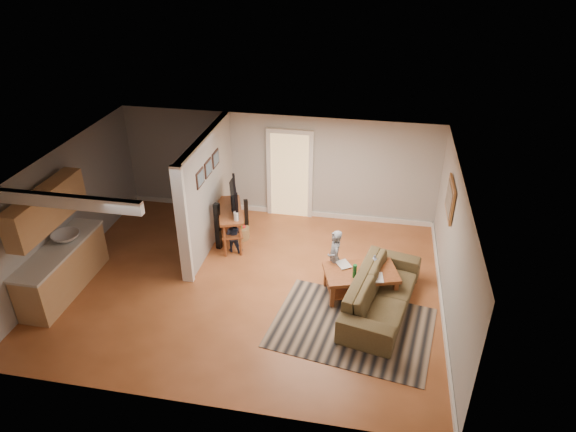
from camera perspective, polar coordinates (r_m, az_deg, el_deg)
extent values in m
plane|color=brown|center=(10.30, -4.46, -7.53)|extent=(7.50, 7.50, 0.00)
cube|color=#A7A4A0|center=(12.19, -1.14, 5.59)|extent=(7.50, 0.04, 2.50)
cube|color=#A7A4A0|center=(11.11, -23.78, 0.40)|extent=(0.04, 6.00, 2.50)
cube|color=#A7A4A0|center=(9.44, 17.88, -3.66)|extent=(0.04, 6.00, 2.50)
cube|color=white|center=(9.03, -5.07, 5.26)|extent=(7.50, 6.00, 0.04)
cube|color=#A7A4A0|center=(11.15, -8.82, 2.82)|extent=(0.15, 3.10, 2.50)
cube|color=white|center=(9.88, -11.64, -1.17)|extent=(0.22, 0.10, 2.50)
cube|color=white|center=(12.70, -1.11, 0.62)|extent=(7.50, 0.04, 0.12)
cube|color=white|center=(10.11, 16.67, -9.31)|extent=(0.04, 6.00, 0.12)
cube|color=#D8B272|center=(12.17, 0.20, 4.51)|extent=(0.90, 0.06, 2.10)
cube|color=tan|center=(10.78, -23.70, -5.50)|extent=(0.60, 2.20, 0.90)
cube|color=beige|center=(10.54, -24.20, -3.40)|extent=(0.64, 2.24, 0.05)
cube|color=tan|center=(10.14, -25.30, 0.81)|extent=(0.35, 2.00, 0.70)
imported|color=silver|center=(10.73, -23.40, -2.44)|extent=(0.54, 0.54, 0.19)
cube|color=black|center=(10.31, -9.76, 4.16)|extent=(0.03, 0.40, 0.34)
cube|color=black|center=(10.74, -8.88, 5.29)|extent=(0.03, 0.40, 0.34)
cube|color=black|center=(11.17, -8.07, 6.33)|extent=(0.03, 0.40, 0.34)
cube|color=#986132|center=(10.05, 17.59, 1.82)|extent=(0.04, 0.90, 0.68)
cube|color=black|center=(9.35, 7.12, -12.16)|extent=(3.03, 2.42, 0.01)
imported|color=#4A3C25|center=(9.83, 10.18, -10.06)|extent=(1.49, 2.64, 0.73)
cube|color=brown|center=(9.82, 8.10, -6.25)|extent=(1.53, 1.15, 0.07)
cube|color=silver|center=(9.82, 8.10, -6.22)|extent=(0.95, 0.70, 0.02)
cube|color=brown|center=(10.02, 7.97, -7.77)|extent=(1.39, 1.01, 0.03)
cube|color=brown|center=(9.61, 4.93, -8.82)|extent=(0.10, 0.10, 0.50)
cube|color=brown|center=(9.88, 11.83, -8.18)|extent=(0.10, 0.10, 0.50)
cube|color=brown|center=(10.10, 4.26, -6.62)|extent=(0.10, 0.10, 0.50)
cube|color=brown|center=(10.36, 10.82, -6.08)|extent=(0.10, 0.10, 0.50)
imported|color=#294C99|center=(9.98, 9.51, -5.51)|extent=(0.28, 0.28, 0.24)
cylinder|color=#166129|center=(9.55, 7.42, -6.09)|extent=(0.07, 0.07, 0.27)
imported|color=#998C4C|center=(9.88, 5.60, -5.59)|extent=(0.35, 0.38, 0.03)
imported|color=#66594C|center=(9.65, 9.08, -6.80)|extent=(0.28, 0.36, 0.02)
cube|color=brown|center=(11.23, -6.45, 0.62)|extent=(0.90, 1.41, 0.05)
cube|color=brown|center=(11.41, -6.35, -0.98)|extent=(0.81, 1.28, 0.03)
cylinder|color=brown|center=(10.93, -7.04, -2.69)|extent=(0.05, 0.05, 0.81)
cylinder|color=brown|center=(11.92, -7.29, 0.20)|extent=(0.05, 0.05, 0.81)
cylinder|color=brown|center=(10.94, -5.32, -2.56)|extent=(0.05, 0.05, 0.81)
cylinder|color=brown|center=(11.92, -5.71, 0.32)|extent=(0.05, 0.05, 0.81)
imported|color=black|center=(11.22, -6.35, 0.75)|extent=(0.48, 1.05, 0.61)
cylinder|color=white|center=(10.74, -5.76, 0.00)|extent=(0.11, 0.11, 0.20)
cube|color=black|center=(11.17, -7.81, -1.13)|extent=(0.13, 0.13, 1.10)
cube|color=black|center=(11.65, -4.65, -0.15)|extent=(0.12, 0.12, 0.89)
cylinder|color=olive|center=(11.69, -5.29, -1.85)|extent=(0.41, 0.41, 0.27)
sphere|color=red|center=(11.64, -5.02, -1.23)|extent=(0.12, 0.12, 0.12)
sphere|color=yellow|center=(11.64, -5.60, -1.15)|extent=(0.12, 0.12, 0.12)
sphere|color=#278F23|center=(11.56, -5.40, -1.28)|extent=(0.12, 0.12, 0.12)
imported|color=slate|center=(10.37, 5.03, -7.28)|extent=(0.38, 0.48, 1.17)
imported|color=#212C45|center=(11.32, -5.99, -3.84)|extent=(0.41, 0.32, 0.81)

